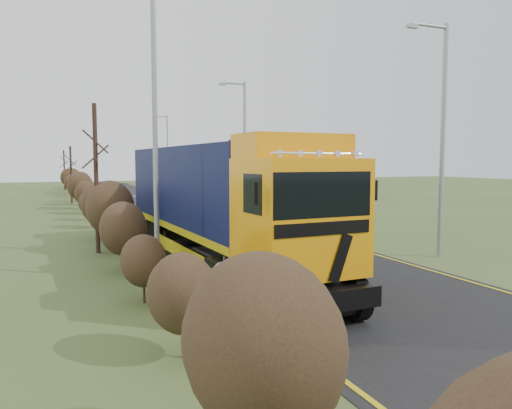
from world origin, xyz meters
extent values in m
plane|color=#3B4E21|center=(0.00, 0.00, 0.00)|extent=(160.00, 160.00, 0.00)
cube|color=black|center=(0.00, 10.00, 0.01)|extent=(8.00, 120.00, 0.02)
cube|color=#302D2A|center=(6.50, 20.00, 0.01)|extent=(6.00, 18.00, 0.02)
cube|color=gold|center=(-3.70, 10.00, 0.03)|extent=(0.12, 116.00, 0.01)
cube|color=gold|center=(3.70, 10.00, 0.03)|extent=(0.12, 116.00, 0.01)
cube|color=silver|center=(0.00, -4.00, 0.03)|extent=(0.12, 3.00, 0.01)
cube|color=silver|center=(0.00, 4.00, 0.03)|extent=(0.12, 3.00, 0.01)
cube|color=silver|center=(0.00, 12.00, 0.03)|extent=(0.12, 3.00, 0.01)
cube|color=silver|center=(0.00, 20.00, 0.03)|extent=(0.12, 3.00, 0.01)
cube|color=silver|center=(0.00, 28.00, 0.03)|extent=(0.12, 3.00, 0.01)
cube|color=silver|center=(0.00, 36.00, 0.03)|extent=(0.12, 3.00, 0.01)
cube|color=silver|center=(0.00, 44.00, 0.03)|extent=(0.12, 3.00, 0.01)
cube|color=silver|center=(0.00, 52.00, 0.03)|extent=(0.12, 3.00, 0.01)
cube|color=silver|center=(0.00, 60.00, 0.03)|extent=(0.12, 3.00, 0.01)
ellipsoid|color=#2F2015|center=(-6.05, -12.00, 1.69)|extent=(1.80, 2.34, 2.07)
ellipsoid|color=#2F2015|center=(-5.97, -8.00, 1.26)|extent=(1.34, 1.74, 1.54)
ellipsoid|color=#2F2015|center=(-6.02, -4.00, 1.14)|extent=(1.21, 1.57, 1.39)
ellipsoid|color=#2F2015|center=(-6.00, 0.00, 1.49)|extent=(1.58, 2.06, 1.82)
ellipsoid|color=#2F2015|center=(-5.98, 4.00, 1.84)|extent=(1.96, 2.55, 2.25)
ellipsoid|color=#2F2015|center=(-6.03, 8.00, 1.72)|extent=(1.83, 2.38, 2.10)
ellipsoid|color=#2F2015|center=(-5.95, 12.00, 1.28)|extent=(1.37, 1.78, 1.57)
ellipsoid|color=#2F2015|center=(-6.06, 16.00, 1.13)|extent=(1.20, 1.56, 1.38)
ellipsoid|color=#2F2015|center=(-5.92, 20.00, 1.46)|extent=(1.55, 2.02, 1.78)
ellipsoid|color=#2F2015|center=(-6.09, 24.00, 1.83)|extent=(1.95, 2.53, 2.24)
ellipsoid|color=#2F2015|center=(-5.90, 28.00, 1.74)|extent=(1.85, 2.41, 2.13)
ellipsoid|color=#2F2015|center=(-6.12, 32.00, 1.31)|extent=(1.40, 1.81, 1.61)
ellipsoid|color=#2F2015|center=(-5.87, 36.00, 1.12)|extent=(1.19, 1.55, 1.37)
ellipsoid|color=#2F2015|center=(-6.14, 40.00, 1.43)|extent=(1.52, 1.97, 1.75)
ellipsoid|color=#2F2015|center=(-5.84, 44.00, 1.81)|extent=(1.93, 2.51, 2.22)
ellipsoid|color=#2F2015|center=(-6.17, 48.00, 1.76)|extent=(1.88, 2.44, 2.16)
ellipsoid|color=#2F2015|center=(-5.82, 52.00, 1.34)|extent=(1.43, 1.85, 1.64)
ellipsoid|color=#2F2015|center=(-6.19, 56.00, 1.12)|extent=(1.19, 1.55, 1.37)
ellipsoid|color=#2F2015|center=(-5.80, 60.00, 1.40)|extent=(1.49, 1.93, 1.71)
cylinder|color=#311F18|center=(-6.50, 4.00, 3.03)|extent=(0.18, 0.18, 6.05)
cylinder|color=#311F18|center=(-6.50, 30.00, 2.53)|extent=(0.18, 0.18, 5.06)
cylinder|color=#311F18|center=(-6.50, 52.00, 2.57)|extent=(0.18, 0.18, 5.15)
cube|color=black|center=(-2.80, -5.70, 0.73)|extent=(2.75, 4.92, 0.47)
cube|color=orange|center=(-2.80, -6.64, 2.45)|extent=(2.72, 2.43, 2.72)
cube|color=black|center=(-2.80, -7.74, 0.57)|extent=(2.61, 0.26, 0.57)
cube|color=black|center=(-3.24, -7.80, 1.62)|extent=(0.63, 0.05, 1.12)
cube|color=black|center=(-2.36, -7.80, 1.62)|extent=(0.63, 0.05, 1.12)
cube|color=black|center=(-2.80, -7.77, 3.03)|extent=(2.45, 0.18, 0.99)
cube|color=black|center=(-2.80, -7.80, 2.30)|extent=(2.40, 0.15, 0.29)
cube|color=orange|center=(-2.80, -6.27, 4.10)|extent=(2.68, 1.59, 0.58)
cylinder|color=silver|center=(-2.80, -7.53, 3.92)|extent=(2.30, 0.18, 0.06)
cube|color=black|center=(-4.29, -7.53, 3.08)|extent=(0.09, 0.12, 0.47)
cube|color=black|center=(-1.31, -7.53, 3.08)|extent=(0.09, 0.12, 0.47)
cylinder|color=gray|center=(-4.00, -5.28, 0.78)|extent=(0.65, 1.39, 0.58)
cylinder|color=gray|center=(-1.60, -5.28, 0.78)|extent=(0.65, 1.39, 0.58)
cube|color=gold|center=(-2.80, 1.09, 1.28)|extent=(3.27, 13.27, 0.25)
cube|color=black|center=(-2.80, 1.09, 2.85)|extent=(3.23, 12.86, 2.87)
cube|color=#0D0D39|center=(-2.80, 7.48, 2.85)|extent=(2.59, 0.19, 2.87)
cube|color=#0D0D39|center=(-2.80, -5.30, 2.85)|extent=(2.59, 0.19, 2.87)
cube|color=black|center=(-2.80, 5.06, 0.68)|extent=(2.59, 3.88, 0.37)
cube|color=gold|center=(-4.07, 0.05, 0.57)|extent=(0.34, 5.74, 0.47)
cube|color=gold|center=(-1.53, 0.05, 0.57)|extent=(0.34, 5.74, 0.47)
cylinder|color=black|center=(-3.90, -7.37, 0.54)|extent=(0.39, 1.10, 1.09)
cylinder|color=black|center=(-1.70, -7.37, 0.54)|extent=(0.39, 1.10, 1.09)
cylinder|color=black|center=(-3.90, -4.76, 0.54)|extent=(0.39, 1.10, 1.09)
cylinder|color=black|center=(-1.70, -4.76, 0.54)|extent=(0.39, 1.10, 1.09)
cylinder|color=black|center=(-3.90, 4.12, 0.54)|extent=(0.39, 1.10, 1.09)
cylinder|color=black|center=(-1.70, 4.12, 0.54)|extent=(0.39, 1.10, 1.09)
cylinder|color=black|center=(-3.90, 5.16, 0.54)|extent=(0.39, 1.10, 1.09)
cylinder|color=black|center=(-1.70, 5.16, 0.54)|extent=(0.39, 1.10, 1.09)
cylinder|color=black|center=(-3.90, 6.21, 0.54)|extent=(0.39, 1.10, 1.09)
cylinder|color=black|center=(-1.70, 6.21, 0.54)|extent=(0.39, 1.10, 1.09)
imported|color=#A50814|center=(6.91, 19.21, 0.73)|extent=(1.94, 4.39, 1.47)
imported|color=#0A0E3A|center=(5.89, 20.22, 0.64)|extent=(1.91, 4.03, 1.28)
cylinder|color=gray|center=(5.80, -1.98, 4.46)|extent=(0.18, 0.18, 8.92)
cylinder|color=gray|center=(5.01, -1.98, 8.77)|extent=(1.59, 0.12, 0.12)
cube|color=gray|center=(4.21, -1.98, 8.67)|extent=(0.45, 0.18, 0.14)
cylinder|color=gray|center=(4.60, 16.07, 4.64)|extent=(0.18, 0.18, 9.28)
cylinder|color=gray|center=(3.78, 16.07, 9.12)|extent=(1.65, 0.12, 0.12)
cube|color=gray|center=(2.95, 16.07, 9.02)|extent=(0.46, 0.19, 0.14)
cylinder|color=gray|center=(5.80, 46.53, 4.75)|extent=(0.18, 0.18, 9.51)
cylinder|color=gray|center=(4.96, 46.53, 9.35)|extent=(1.69, 0.12, 0.12)
cube|color=gray|center=(4.11, 46.53, 9.24)|extent=(0.48, 0.19, 0.15)
cylinder|color=gray|center=(-5.20, -1.68, 5.59)|extent=(0.16, 0.16, 11.18)
cylinder|color=gray|center=(4.20, 16.80, 0.94)|extent=(0.08, 0.08, 1.89)
cylinder|color=red|center=(4.20, 16.77, 1.89)|extent=(0.60, 0.04, 0.60)
cylinder|color=white|center=(4.20, 16.75, 1.89)|extent=(0.45, 0.02, 0.45)
cylinder|color=gray|center=(5.80, 28.43, 0.79)|extent=(0.08, 0.08, 1.59)
cube|color=yellow|center=(5.80, 28.38, 1.70)|extent=(0.80, 0.04, 0.80)
camera|label=1|loc=(-8.22, -17.08, 3.75)|focal=35.00mm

